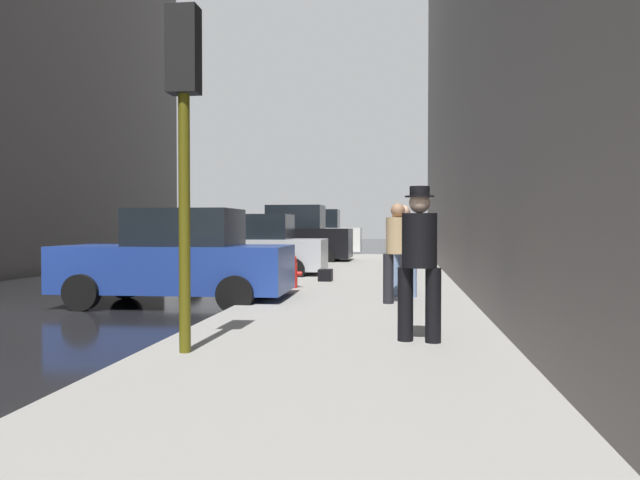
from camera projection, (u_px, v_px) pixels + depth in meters
The scene contains 12 objects.
sidewalk at pixel (349, 321), 9.16m from camera, with size 4.00×40.00×0.15m, color gray.
parked_blue_sedan at pixel (178, 260), 11.55m from camera, with size 4.23×2.11×1.79m.
parked_silver_sedan at pixel (251, 248), 17.22m from camera, with size 4.22×2.10×1.79m.
parked_black_suv at pixel (292, 237), 23.76m from camera, with size 4.63×2.12×2.25m.
parked_white_van at pixel (314, 235), 29.91m from camera, with size 4.63×2.12×2.25m.
fire_hydrant at pixel (292, 271), 13.33m from camera, with size 0.42×0.22×0.70m.
traffic_light at pixel (184, 103), 6.48m from camera, with size 0.32×0.32×3.60m.
pedestrian_in_jeans at pixel (404, 246), 11.58m from camera, with size 0.52×0.46×1.71m.
pedestrian_in_red_jacket at pixel (396, 239), 17.44m from camera, with size 0.53×0.49×1.71m.
pedestrian_in_tan_coat at pixel (398, 248), 10.60m from camera, with size 0.52×0.46×1.71m.
pedestrian_with_fedora at pixel (419, 256), 7.11m from camera, with size 0.53×0.48×1.78m.
duffel_bag at pixel (325, 275), 14.96m from camera, with size 0.32×0.44×0.28m.
Camera 1 is at (6.73, -9.11, 1.48)m, focal length 35.00 mm.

